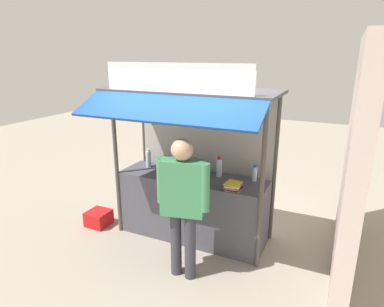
{
  "coord_description": "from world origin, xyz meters",
  "views": [
    {
      "loc": [
        1.9,
        -4.07,
        2.68
      ],
      "look_at": [
        0.0,
        0.0,
        1.32
      ],
      "focal_mm": 30.92,
      "sensor_mm": 36.0,
      "label": 1
    }
  ],
  "objects_px": {
    "banana_bunch_inner_right": "(244,123)",
    "water_bottle_center": "(255,174)",
    "banana_bunch_rightmost": "(177,121)",
    "plastic_crate": "(99,218)",
    "magazine_stack_front_right": "(173,178)",
    "banana_bunch_inner_left": "(123,115)",
    "vendor_person": "(183,197)",
    "water_bottle_rear_center": "(177,164)",
    "water_bottle_back_left": "(219,167)",
    "water_bottle_mid_right": "(148,159)",
    "water_bottle_left": "(195,167)",
    "magazine_stack_far_right": "(233,186)",
    "water_bottle_right": "(164,164)",
    "banana_bunch_leftmost": "(154,119)"
  },
  "relations": [
    {
      "from": "water_bottle_rear_center",
      "to": "banana_bunch_leftmost",
      "type": "relative_size",
      "value": 0.92
    },
    {
      "from": "magazine_stack_far_right",
      "to": "banana_bunch_rightmost",
      "type": "xyz_separation_m",
      "value": [
        -0.7,
        -0.23,
        0.85
      ]
    },
    {
      "from": "magazine_stack_front_right",
      "to": "water_bottle_left",
      "type": "bearing_deg",
      "value": 58.14
    },
    {
      "from": "magazine_stack_far_right",
      "to": "magazine_stack_front_right",
      "type": "bearing_deg",
      "value": -176.62
    },
    {
      "from": "banana_bunch_leftmost",
      "to": "banana_bunch_rightmost",
      "type": "xyz_separation_m",
      "value": [
        0.33,
        0.0,
        0.01
      ]
    },
    {
      "from": "magazine_stack_far_right",
      "to": "banana_bunch_rightmost",
      "type": "distance_m",
      "value": 1.13
    },
    {
      "from": "water_bottle_left",
      "to": "banana_bunch_leftmost",
      "type": "height_order",
      "value": "banana_bunch_leftmost"
    },
    {
      "from": "water_bottle_rear_center",
      "to": "water_bottle_back_left",
      "type": "relative_size",
      "value": 0.99
    },
    {
      "from": "magazine_stack_far_right",
      "to": "banana_bunch_leftmost",
      "type": "relative_size",
      "value": 0.8
    },
    {
      "from": "water_bottle_left",
      "to": "water_bottle_right",
      "type": "xyz_separation_m",
      "value": [
        -0.49,
        -0.04,
        -0.01
      ]
    },
    {
      "from": "water_bottle_mid_right",
      "to": "banana_bunch_rightmost",
      "type": "distance_m",
      "value": 1.21
    },
    {
      "from": "magazine_stack_far_right",
      "to": "water_bottle_left",
      "type": "bearing_deg",
      "value": 158.42
    },
    {
      "from": "magazine_stack_far_right",
      "to": "water_bottle_right",
      "type": "bearing_deg",
      "value": 169.04
    },
    {
      "from": "banana_bunch_rightmost",
      "to": "banana_bunch_inner_left",
      "type": "height_order",
      "value": "same"
    },
    {
      "from": "banana_bunch_rightmost",
      "to": "plastic_crate",
      "type": "relative_size",
      "value": 0.93
    },
    {
      "from": "plastic_crate",
      "to": "magazine_stack_far_right",
      "type": "bearing_deg",
      "value": 3.65
    },
    {
      "from": "magazine_stack_front_right",
      "to": "banana_bunch_inner_left",
      "type": "xyz_separation_m",
      "value": [
        -0.65,
        -0.18,
        0.87
      ]
    },
    {
      "from": "banana_bunch_inner_right",
      "to": "water_bottle_rear_center",
      "type": "bearing_deg",
      "value": 157.67
    },
    {
      "from": "banana_bunch_inner_right",
      "to": "plastic_crate",
      "type": "xyz_separation_m",
      "value": [
        -2.38,
        0.09,
        -1.8
      ]
    },
    {
      "from": "water_bottle_left",
      "to": "magazine_stack_front_right",
      "type": "relative_size",
      "value": 1.08
    },
    {
      "from": "magazine_stack_front_right",
      "to": "magazine_stack_far_right",
      "type": "xyz_separation_m",
      "value": [
        0.87,
        0.05,
        0.01
      ]
    },
    {
      "from": "magazine_stack_far_right",
      "to": "vendor_person",
      "type": "xyz_separation_m",
      "value": [
        -0.39,
        -0.7,
        0.05
      ]
    },
    {
      "from": "water_bottle_left",
      "to": "water_bottle_back_left",
      "type": "bearing_deg",
      "value": 17.22
    },
    {
      "from": "water_bottle_back_left",
      "to": "plastic_crate",
      "type": "distance_m",
      "value": 2.17
    },
    {
      "from": "water_bottle_rear_center",
      "to": "vendor_person",
      "type": "xyz_separation_m",
      "value": [
        0.56,
        -0.93,
        -0.04
      ]
    },
    {
      "from": "magazine_stack_front_right",
      "to": "banana_bunch_inner_left",
      "type": "bearing_deg",
      "value": -164.68
    },
    {
      "from": "magazine_stack_front_right",
      "to": "magazine_stack_far_right",
      "type": "height_order",
      "value": "magazine_stack_far_right"
    },
    {
      "from": "water_bottle_back_left",
      "to": "banana_bunch_leftmost",
      "type": "height_order",
      "value": "banana_bunch_leftmost"
    },
    {
      "from": "magazine_stack_front_right",
      "to": "vendor_person",
      "type": "bearing_deg",
      "value": -53.73
    },
    {
      "from": "water_bottle_mid_right",
      "to": "banana_bunch_leftmost",
      "type": "height_order",
      "value": "banana_bunch_leftmost"
    },
    {
      "from": "water_bottle_center",
      "to": "vendor_person",
      "type": "distance_m",
      "value": 1.24
    },
    {
      "from": "water_bottle_back_left",
      "to": "magazine_stack_far_right",
      "type": "relative_size",
      "value": 1.17
    },
    {
      "from": "magazine_stack_far_right",
      "to": "water_bottle_rear_center",
      "type": "bearing_deg",
      "value": 166.25
    },
    {
      "from": "banana_bunch_inner_right",
      "to": "water_bottle_center",
      "type": "bearing_deg",
      "value": 90.15
    },
    {
      "from": "water_bottle_back_left",
      "to": "banana_bunch_rightmost",
      "type": "xyz_separation_m",
      "value": [
        -0.37,
        -0.6,
        0.75
      ]
    },
    {
      "from": "vendor_person",
      "to": "plastic_crate",
      "type": "xyz_separation_m",
      "value": [
        -1.81,
        0.56,
        -0.95
      ]
    },
    {
      "from": "banana_bunch_inner_right",
      "to": "water_bottle_left",
      "type": "bearing_deg",
      "value": 149.67
    },
    {
      "from": "banana_bunch_leftmost",
      "to": "banana_bunch_inner_right",
      "type": "xyz_separation_m",
      "value": [
        1.21,
        0.0,
        0.06
      ]
    },
    {
      "from": "water_bottle_center",
      "to": "plastic_crate",
      "type": "relative_size",
      "value": 0.67
    },
    {
      "from": "magazine_stack_far_right",
      "to": "banana_bunch_inner_right",
      "type": "distance_m",
      "value": 0.95
    },
    {
      "from": "water_bottle_center",
      "to": "plastic_crate",
      "type": "distance_m",
      "value": 2.62
    },
    {
      "from": "water_bottle_mid_right",
      "to": "banana_bunch_inner_left",
      "type": "xyz_separation_m",
      "value": [
        -0.03,
        -0.53,
        0.77
      ]
    },
    {
      "from": "water_bottle_back_left",
      "to": "banana_bunch_leftmost",
      "type": "xyz_separation_m",
      "value": [
        -0.7,
        -0.6,
        0.75
      ]
    },
    {
      "from": "banana_bunch_rightmost",
      "to": "magazine_stack_front_right",
      "type": "bearing_deg",
      "value": 132.37
    },
    {
      "from": "magazine_stack_far_right",
      "to": "banana_bunch_inner_left",
      "type": "distance_m",
      "value": 1.76
    },
    {
      "from": "magazine_stack_far_right",
      "to": "plastic_crate",
      "type": "relative_size",
      "value": 0.74
    },
    {
      "from": "water_bottle_rear_center",
      "to": "banana_bunch_rightmost",
      "type": "relative_size",
      "value": 0.93
    },
    {
      "from": "water_bottle_rear_center",
      "to": "water_bottle_right",
      "type": "xyz_separation_m",
      "value": [
        -0.21,
        -0.01,
        -0.02
      ]
    },
    {
      "from": "vendor_person",
      "to": "water_bottle_mid_right",
      "type": "bearing_deg",
      "value": -54.96
    },
    {
      "from": "magazine_stack_front_right",
      "to": "banana_bunch_rightmost",
      "type": "height_order",
      "value": "banana_bunch_rightmost"
    }
  ]
}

